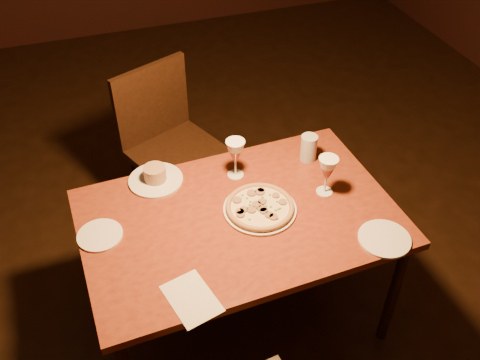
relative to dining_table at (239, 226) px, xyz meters
name	(u,v)px	position (x,y,z in m)	size (l,w,h in m)	color
floor	(207,329)	(-0.18, -0.03, -0.65)	(7.00, 7.00, 0.00)	black
dining_table	(239,226)	(0.00, 0.00, 0.00)	(1.36, 0.91, 0.71)	brown
chair_far	(170,142)	(-0.12, 0.84, -0.11)	(0.60, 0.60, 0.95)	black
pizza_plate	(260,207)	(0.09, 0.00, 0.08)	(0.32, 0.32, 0.03)	white
ramekin_saucer	(155,177)	(-0.29, 0.34, 0.09)	(0.25, 0.25, 0.08)	white
wine_glass_far	(235,159)	(0.07, 0.26, 0.16)	(0.09, 0.09, 0.19)	#A14B43
wine_glass_right	(327,176)	(0.41, 0.02, 0.16)	(0.09, 0.09, 0.19)	#A14B43
water_tumbler	(309,148)	(0.44, 0.26, 0.13)	(0.08, 0.08, 0.13)	#B1BCC2
side_plate_left	(100,235)	(-0.58, 0.07, 0.07)	(0.19, 0.19, 0.01)	white
side_plate_near	(384,239)	(0.51, -0.32, 0.07)	(0.21, 0.21, 0.01)	white
menu_card	(192,299)	(-0.30, -0.35, 0.06)	(0.15, 0.23, 0.00)	silver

